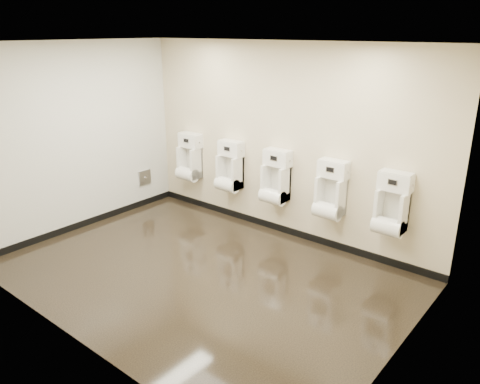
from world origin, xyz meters
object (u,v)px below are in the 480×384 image
object	(u,v)px
access_panel	(145,177)
urinal_0	(189,161)
urinal_2	(275,181)
urinal_3	(330,194)
urinal_4	(391,208)
urinal_1	(229,170)

from	to	relation	value
access_panel	urinal_0	world-z (taller)	urinal_0
access_panel	urinal_2	size ratio (longest dim) A/B	0.32
urinal_0	urinal_3	bearing A→B (deg)	0.00
urinal_3	urinal_2	bearing A→B (deg)	180.00
urinal_0	urinal_2	size ratio (longest dim) A/B	1.00
access_panel	urinal_4	bearing A→B (deg)	5.55
urinal_0	access_panel	bearing A→B (deg)	-149.55
urinal_2	urinal_4	xyz separation A→B (m)	(1.75, 0.00, 0.00)
access_panel	urinal_1	distance (m)	1.68
urinal_0	urinal_2	distance (m)	1.77
urinal_4	urinal_0	bearing A→B (deg)	180.00
urinal_1	urinal_4	size ratio (longest dim) A/B	1.00
urinal_3	urinal_4	bearing A→B (deg)	0.00
urinal_2	urinal_4	size ratio (longest dim) A/B	1.00
urinal_1	urinal_3	xyz separation A→B (m)	(1.79, 0.00, 0.00)
urinal_2	urinal_3	distance (m)	0.91
urinal_1	urinal_4	bearing A→B (deg)	0.00
access_panel	urinal_0	distance (m)	0.88
urinal_1	urinal_3	size ratio (longest dim) A/B	1.00
urinal_2	urinal_3	xyz separation A→B (m)	(0.91, 0.00, 0.00)
urinal_1	urinal_4	xyz separation A→B (m)	(2.64, 0.00, 0.00)
access_panel	urinal_3	world-z (taller)	urinal_3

